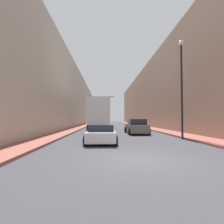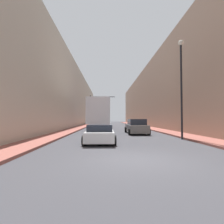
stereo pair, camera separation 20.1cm
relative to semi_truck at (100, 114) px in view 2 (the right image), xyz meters
The scene contains 10 objects.
ground_plane 18.58m from the semi_truck, 83.27° to the right, with size 200.00×200.00×0.00m, color #38383D.
sidewalk_right 14.50m from the semi_truck, 54.69° to the left, with size 2.16×80.00×0.15m.
sidewalk_left 12.54m from the semi_truck, 108.71° to the left, with size 2.16×80.00×0.15m.
building_right 17.53m from the semi_truck, 43.40° to the left, with size 6.00×80.00×13.02m.
building_left 14.74m from the semi_truck, 124.52° to the left, with size 6.00×80.00×12.57m.
semi_truck is the anchor object (origin of this frame).
sedan_car 12.93m from the semi_truck, 87.97° to the right, with size 2.13×4.66×1.27m.
suv_car 7.51m from the semi_truck, 54.91° to the right, with size 2.20×4.86×1.63m.
traffic_signal_gantry 14.12m from the semi_truck, 95.43° to the left, with size 5.60×0.35×6.90m.
street_lamp 13.68m from the semi_truck, 58.21° to the right, with size 0.44×0.44×8.18m.
Camera 2 is at (-1.25, -7.10, 1.68)m, focal length 28.00 mm.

